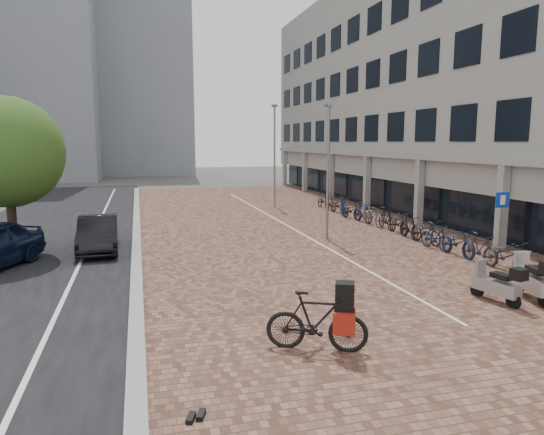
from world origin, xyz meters
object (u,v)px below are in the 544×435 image
Objects in this scene: car_dark at (98,234)px; scooter_back at (533,278)px; hero_bike at (317,320)px; parking_sign at (501,216)px; scooter_front at (496,283)px.

car_dark reaches higher than scooter_back.
parking_sign is at bearing -34.34° from hero_bike.
scooter_back is (6.64, 1.55, -0.03)m from hero_bike.
scooter_front is 0.62× the size of parking_sign.
parking_sign reaches higher than scooter_front.
parking_sign is (13.40, -5.87, 1.02)m from car_dark.
scooter_back is at bearing -41.06° from car_dark.
scooter_front is at bearing -48.93° from hero_bike.
hero_bike is 1.36× the size of scooter_front.
scooter_back is at bearing -52.24° from hero_bike.
scooter_back reaches higher than scooter_front.
parking_sign is (8.48, 5.09, 1.05)m from hero_bike.
scooter_back is (1.05, -0.10, 0.08)m from scooter_front.
hero_bike is 1.18× the size of scooter_back.
hero_bike is 9.94m from parking_sign.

